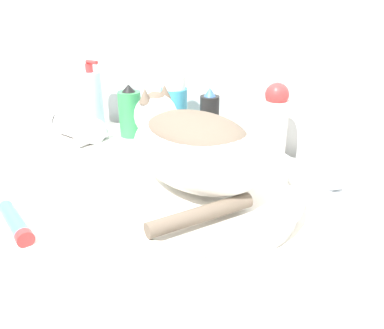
% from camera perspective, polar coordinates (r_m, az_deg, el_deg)
% --- Properties ---
extents(wall_back, '(8.00, 0.05, 2.40)m').
position_cam_1_polar(wall_back, '(1.12, 9.26, 19.07)').
color(wall_back, silver).
rests_on(wall_back, ground_plane).
extents(sink_basin, '(0.44, 0.44, 0.05)m').
position_cam_1_polar(sink_basin, '(0.84, 0.48, -4.07)').
color(sink_basin, white).
rests_on(sink_basin, vanity_counter).
extents(cat, '(0.36, 0.36, 0.18)m').
position_cam_1_polar(cat, '(0.80, 0.04, 2.78)').
color(cat, silver).
rests_on(cat, sink_basin).
extents(faucet, '(0.13, 0.08, 0.12)m').
position_cam_1_polar(faucet, '(0.84, 18.40, -2.54)').
color(faucet, silver).
rests_on(faucet, vanity_counter).
extents(mouthwash_bottle, '(0.07, 0.07, 0.19)m').
position_cam_1_polar(mouthwash_bottle, '(1.13, -2.50, 7.25)').
color(mouthwash_bottle, teal).
rests_on(mouthwash_bottle, vanity_counter).
extents(lotion_bottle_white, '(0.06, 0.06, 0.21)m').
position_cam_1_polar(lotion_bottle_white, '(1.01, 11.48, 5.40)').
color(lotion_bottle_white, silver).
rests_on(lotion_bottle_white, vanity_counter).
extents(spray_bottle_trigger, '(0.07, 0.07, 0.16)m').
position_cam_1_polar(spray_bottle_trigger, '(1.22, -8.69, 7.22)').
color(spray_bottle_trigger, '#338C4C').
rests_on(spray_bottle_trigger, vanity_counter).
extents(hairspray_can_black, '(0.05, 0.05, 0.18)m').
position_cam_1_polar(hairspray_can_black, '(1.08, 2.45, 5.83)').
color(hairspray_can_black, black).
rests_on(hairspray_can_black, vanity_counter).
extents(soap_pump_bottle, '(0.06, 0.06, 0.21)m').
position_cam_1_polar(soap_pump_bottle, '(1.31, -13.81, 8.81)').
color(soap_pump_bottle, silver).
rests_on(soap_pump_bottle, vanity_counter).
extents(cream_tube, '(0.14, 0.09, 0.03)m').
position_cam_1_polar(cream_tube, '(0.84, -23.54, -7.51)').
color(cream_tube, '#4C7FB2').
rests_on(cream_tube, vanity_counter).
extents(hair_dryer, '(0.18, 0.11, 0.07)m').
position_cam_1_polar(hair_dryer, '(1.24, -15.48, 5.04)').
color(hair_dryer, silver).
rests_on(hair_dryer, vanity_counter).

